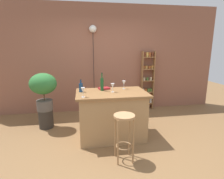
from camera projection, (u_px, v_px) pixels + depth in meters
name	position (u px, v px, depth m)	size (l,w,h in m)	color
ground	(114.00, 144.00, 3.31)	(12.00, 12.00, 0.00)	brown
back_wall	(102.00, 59.00, 4.87)	(6.40, 0.10, 2.80)	#8C5642
kitchen_counter	(112.00, 114.00, 3.50)	(1.31, 0.84, 0.90)	#A87F51
bar_stool	(124.00, 127.00, 2.73)	(0.32, 0.32, 0.74)	#997047
spice_shelf	(147.00, 79.00, 5.06)	(0.35, 0.15, 1.61)	#9E7042
plant_stool	(46.00, 119.00, 3.96)	(0.31, 0.31, 0.40)	#2D2823
potted_plant	(43.00, 87.00, 3.80)	(0.55, 0.50, 0.80)	#514C47
bottle_vinegar	(102.00, 84.00, 3.49)	(0.06, 0.06, 0.35)	#194C23
bottle_wine_red	(81.00, 87.00, 3.39)	(0.07, 0.07, 0.24)	navy
wine_glass_left	(113.00, 86.00, 3.37)	(0.07, 0.07, 0.16)	silver
wine_glass_center	(83.00, 90.00, 3.02)	(0.07, 0.07, 0.16)	silver
wine_glass_right	(124.00, 83.00, 3.64)	(0.07, 0.07, 0.16)	silver
cookbook	(104.00, 88.00, 3.62)	(0.21, 0.15, 0.04)	maroon
pendant_globe_light	(93.00, 31.00, 4.57)	(0.19, 0.19, 2.25)	black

